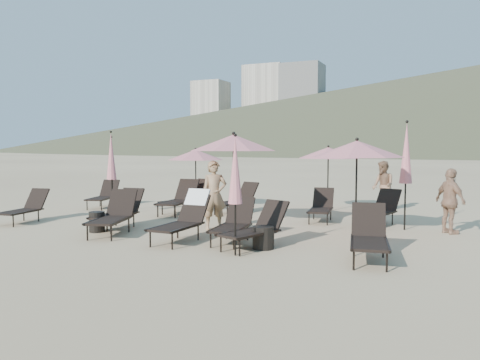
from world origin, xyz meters
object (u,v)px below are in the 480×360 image
at_px(lounger_8, 189,197).
at_px(umbrella_closed_3, 111,156).
at_px(umbrella_open_0, 234,143).
at_px(side_table_0, 97,222).
at_px(lounger_7, 179,198).
at_px(side_table_1, 263,238).
at_px(beachgoer_b, 383,186).
at_px(lounger_0, 25,207).
at_px(lounger_4, 234,222).
at_px(lounger_2, 119,210).
at_px(umbrella_open_3, 328,153).
at_px(lounger_11, 380,209).
at_px(umbrella_open_1, 357,149).
at_px(beachgoer_c, 450,201).
at_px(umbrella_closed_2, 112,159).
at_px(lounger_10, 321,206).
at_px(lounger_9, 237,199).
at_px(umbrella_open_2, 196,155).
at_px(lounger_5, 369,235).
at_px(beachgoer_a, 214,195).
at_px(umbrella_closed_1, 406,154).
at_px(lounger_3, 184,217).
at_px(umbrella_closed_0, 235,171).
at_px(lounger_1, 113,214).
at_px(lounger_12, 256,227).
at_px(lounger_6, 104,195).

height_order(lounger_8, umbrella_closed_3, umbrella_closed_3).
distance_m(umbrella_open_0, side_table_0, 3.87).
distance_m(lounger_7, side_table_1, 5.49).
xyz_separation_m(side_table_1, beachgoer_b, (1.47, 6.81, 0.58)).
xyz_separation_m(lounger_0, lounger_4, (6.27, -0.07, 0.01)).
relative_size(lounger_8, umbrella_closed_3, 0.75).
height_order(lounger_2, umbrella_open_3, umbrella_open_3).
bearing_deg(umbrella_open_3, lounger_11, -48.42).
xyz_separation_m(lounger_8, umbrella_open_1, (5.48, -1.81, 1.52)).
relative_size(lounger_7, lounger_11, 1.08).
distance_m(lounger_11, side_table_1, 4.31).
bearing_deg(umbrella_open_0, umbrella_closed_3, 173.84).
distance_m(lounger_2, beachgoer_c, 8.05).
bearing_deg(lounger_0, umbrella_open_0, 8.07).
bearing_deg(lounger_8, umbrella_closed_2, -142.64).
bearing_deg(umbrella_open_0, lounger_0, -163.35).
bearing_deg(lounger_10, side_table_0, -146.94).
height_order(lounger_4, lounger_10, lounger_4).
distance_m(lounger_9, side_table_0, 4.68).
xyz_separation_m(lounger_2, umbrella_open_2, (-0.08, 4.08, 1.34)).
xyz_separation_m(lounger_4, lounger_5, (2.93, -0.50, 0.03)).
height_order(beachgoer_a, beachgoer_c, beachgoer_a).
xyz_separation_m(umbrella_open_2, umbrella_closed_1, (6.70, -1.44, 0.09)).
distance_m(lounger_3, lounger_4, 1.10).
distance_m(lounger_9, lounger_10, 2.81).
relative_size(lounger_0, umbrella_closed_0, 0.70).
relative_size(umbrella_open_2, umbrella_closed_0, 0.88).
distance_m(lounger_1, side_table_1, 3.81).
relative_size(umbrella_closed_3, side_table_0, 5.15).
height_order(lounger_5, umbrella_closed_2, umbrella_closed_2).
height_order(lounger_5, umbrella_open_3, umbrella_open_3).
distance_m(lounger_5, beachgoer_a, 4.39).
bearing_deg(lounger_3, lounger_8, 119.57).
bearing_deg(lounger_2, lounger_12, -16.96).
xyz_separation_m(lounger_7, side_table_1, (4.15, -3.59, -0.25)).
relative_size(lounger_3, umbrella_closed_1, 0.65).
xyz_separation_m(umbrella_open_3, umbrella_closed_1, (2.54, -2.59, 0.02)).
bearing_deg(lounger_7, beachgoer_c, -7.07).
bearing_deg(lounger_2, side_table_0, -108.19).
bearing_deg(lounger_11, beachgoer_a, -130.88).
height_order(umbrella_closed_3, beachgoer_c, umbrella_closed_3).
bearing_deg(umbrella_closed_1, lounger_5, -95.32).
bearing_deg(umbrella_closed_3, umbrella_closed_0, -30.67).
height_order(lounger_7, side_table_1, lounger_7).
bearing_deg(lounger_12, lounger_2, -171.44).
height_order(lounger_4, lounger_11, lounger_11).
relative_size(lounger_1, lounger_3, 1.06).
height_order(lounger_0, lounger_5, lounger_5).
height_order(lounger_8, umbrella_open_2, umbrella_open_2).
bearing_deg(umbrella_closed_1, lounger_6, 177.48).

